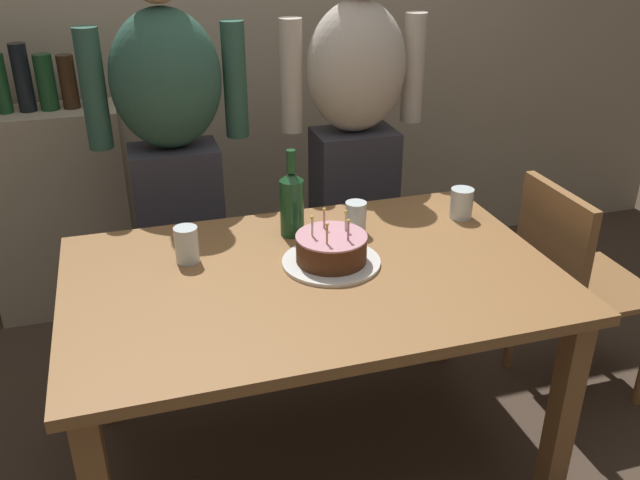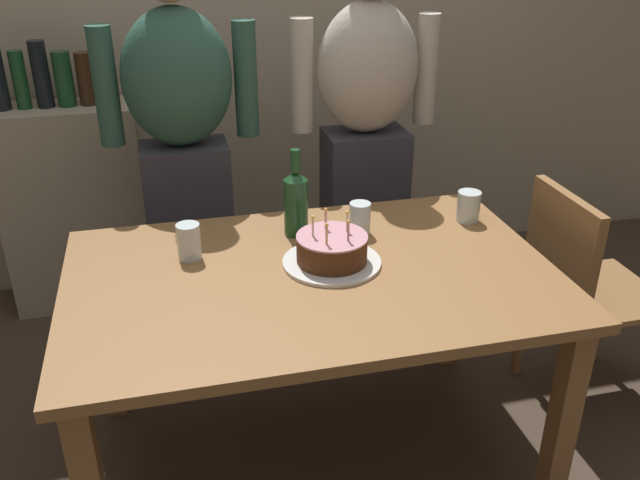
{
  "view_description": "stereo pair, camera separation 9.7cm",
  "coord_description": "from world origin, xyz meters",
  "px_view_note": "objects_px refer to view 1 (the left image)",
  "views": [
    {
      "loc": [
        -0.5,
        -1.76,
        1.75
      ],
      "look_at": [
        0.03,
        0.02,
        0.84
      ],
      "focal_mm": 38.05,
      "sensor_mm": 36.0,
      "label": 1
    },
    {
      "loc": [
        -0.41,
        -1.78,
        1.75
      ],
      "look_at": [
        0.03,
        0.02,
        0.84
      ],
      "focal_mm": 38.05,
      "sensor_mm": 36.0,
      "label": 2
    }
  ],
  "objects_px": {
    "person_man_bearded": "(174,159)",
    "dining_chair": "(570,276)",
    "water_glass_side": "(187,245)",
    "water_glass_near": "(356,218)",
    "birthday_cake": "(331,251)",
    "wine_bottle": "(292,202)",
    "water_glass_far": "(461,203)",
    "person_woman_cardigan": "(355,141)"
  },
  "relations": [
    {
      "from": "person_man_bearded",
      "to": "dining_chair",
      "type": "xyz_separation_m",
      "value": [
        1.35,
        -0.72,
        -0.36
      ]
    },
    {
      "from": "water_glass_side",
      "to": "person_man_bearded",
      "type": "xyz_separation_m",
      "value": [
        0.03,
        0.62,
        0.07
      ]
    },
    {
      "from": "water_glass_near",
      "to": "water_glass_side",
      "type": "height_order",
      "value": "water_glass_side"
    },
    {
      "from": "birthday_cake",
      "to": "wine_bottle",
      "type": "distance_m",
      "value": 0.26
    },
    {
      "from": "wine_bottle",
      "to": "water_glass_far",
      "type": "bearing_deg",
      "value": -3.61
    },
    {
      "from": "person_man_bearded",
      "to": "dining_chair",
      "type": "relative_size",
      "value": 1.9
    },
    {
      "from": "water_glass_near",
      "to": "wine_bottle",
      "type": "height_order",
      "value": "wine_bottle"
    },
    {
      "from": "water_glass_near",
      "to": "wine_bottle",
      "type": "xyz_separation_m",
      "value": [
        -0.21,
        0.05,
        0.06
      ]
    },
    {
      "from": "wine_bottle",
      "to": "water_glass_side",
      "type": "bearing_deg",
      "value": -165.13
    },
    {
      "from": "water_glass_near",
      "to": "water_glass_side",
      "type": "distance_m",
      "value": 0.58
    },
    {
      "from": "water_glass_far",
      "to": "person_man_bearded",
      "type": "xyz_separation_m",
      "value": [
        -0.96,
        0.56,
        0.08
      ]
    },
    {
      "from": "wine_bottle",
      "to": "person_man_bearded",
      "type": "bearing_deg",
      "value": 123.07
    },
    {
      "from": "birthday_cake",
      "to": "water_glass_far",
      "type": "distance_m",
      "value": 0.59
    },
    {
      "from": "person_woman_cardigan",
      "to": "wine_bottle",
      "type": "bearing_deg",
      "value": 51.92
    },
    {
      "from": "person_woman_cardigan",
      "to": "dining_chair",
      "type": "bearing_deg",
      "value": 130.22
    },
    {
      "from": "birthday_cake",
      "to": "water_glass_far",
      "type": "xyz_separation_m",
      "value": [
        0.56,
        0.2,
        0.01
      ]
    },
    {
      "from": "water_glass_side",
      "to": "person_woman_cardigan",
      "type": "relative_size",
      "value": 0.07
    },
    {
      "from": "birthday_cake",
      "to": "water_glass_far",
      "type": "height_order",
      "value": "birthday_cake"
    },
    {
      "from": "wine_bottle",
      "to": "dining_chair",
      "type": "distance_m",
      "value": 1.09
    },
    {
      "from": "water_glass_far",
      "to": "water_glass_side",
      "type": "distance_m",
      "value": 0.99
    },
    {
      "from": "dining_chair",
      "to": "water_glass_side",
      "type": "bearing_deg",
      "value": 85.87
    },
    {
      "from": "water_glass_far",
      "to": "wine_bottle",
      "type": "distance_m",
      "value": 0.62
    },
    {
      "from": "dining_chair",
      "to": "wine_bottle",
      "type": "bearing_deg",
      "value": 78.96
    },
    {
      "from": "water_glass_side",
      "to": "person_man_bearded",
      "type": "height_order",
      "value": "person_man_bearded"
    },
    {
      "from": "wine_bottle",
      "to": "person_man_bearded",
      "type": "relative_size",
      "value": 0.18
    },
    {
      "from": "wine_bottle",
      "to": "person_woman_cardigan",
      "type": "bearing_deg",
      "value": 51.92
    },
    {
      "from": "birthday_cake",
      "to": "person_man_bearded",
      "type": "relative_size",
      "value": 0.19
    },
    {
      "from": "person_man_bearded",
      "to": "person_woman_cardigan",
      "type": "bearing_deg",
      "value": -180.0
    },
    {
      "from": "water_glass_side",
      "to": "wine_bottle",
      "type": "bearing_deg",
      "value": 14.87
    },
    {
      "from": "water_glass_side",
      "to": "wine_bottle",
      "type": "distance_m",
      "value": 0.39
    },
    {
      "from": "water_glass_near",
      "to": "person_man_bearded",
      "type": "bearing_deg",
      "value": 134.09
    },
    {
      "from": "birthday_cake",
      "to": "person_woman_cardigan",
      "type": "bearing_deg",
      "value": 65.72
    },
    {
      "from": "water_glass_far",
      "to": "dining_chair",
      "type": "distance_m",
      "value": 0.51
    },
    {
      "from": "person_man_bearded",
      "to": "dining_chair",
      "type": "bearing_deg",
      "value": 152.05
    },
    {
      "from": "dining_chair",
      "to": "birthday_cake",
      "type": "bearing_deg",
      "value": 92.75
    },
    {
      "from": "person_man_bearded",
      "to": "wine_bottle",
      "type": "bearing_deg",
      "value": 123.07
    },
    {
      "from": "water_glass_side",
      "to": "wine_bottle",
      "type": "xyz_separation_m",
      "value": [
        0.37,
        0.1,
        0.06
      ]
    },
    {
      "from": "water_glass_side",
      "to": "dining_chair",
      "type": "height_order",
      "value": "dining_chair"
    },
    {
      "from": "water_glass_near",
      "to": "dining_chair",
      "type": "height_order",
      "value": "dining_chair"
    },
    {
      "from": "water_glass_side",
      "to": "person_woman_cardigan",
      "type": "distance_m",
      "value": 0.99
    },
    {
      "from": "birthday_cake",
      "to": "person_man_bearded",
      "type": "xyz_separation_m",
      "value": [
        -0.4,
        0.76,
        0.09
      ]
    },
    {
      "from": "water_glass_far",
      "to": "water_glass_side",
      "type": "height_order",
      "value": "water_glass_side"
    }
  ]
}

